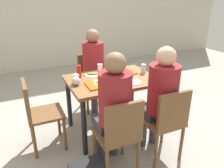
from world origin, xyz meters
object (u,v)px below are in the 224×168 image
Objects in this scene: plastic_cup_c at (76,78)px; person_in_brown_jacket at (160,94)px; plastic_cup_a at (100,68)px; tray_red_far at (121,73)px; soda_can at (143,69)px; chair_near_right at (166,120)px; pizza_slice_b at (121,72)px; person_in_red at (113,104)px; person_far_side at (94,65)px; chair_far_side at (92,77)px; pizza_slice_c at (92,73)px; condiment_bottle at (79,71)px; plastic_cup_b at (127,84)px; chair_left_end at (37,111)px; paper_plate_near_edge at (132,82)px; pizza_slice_a at (102,82)px; chair_near_left at (120,133)px; tray_red_near at (102,84)px; main_table at (112,86)px; plastic_cup_d at (112,68)px; foil_bundle at (76,81)px; paper_plate_center at (94,75)px.

person_in_brown_jacket is at bearing -43.99° from plastic_cup_c.
plastic_cup_c is at bearing -146.47° from plastic_cup_a.
tray_red_far is 0.30m from soda_can.
pizza_slice_b is (-0.10, 0.89, 0.27)m from chair_near_right.
person_far_side is at bearing 77.72° from person_in_red.
chair_far_side is 0.68× the size of person_in_brown_jacket.
chair_far_side reaches higher than tray_red_far.
pizza_slice_c is at bearing 161.56° from soda_can.
soda_can is 0.85m from condiment_bottle.
plastic_cup_b is at bearing 44.75° from person_in_red.
condiment_bottle is at bearing 20.55° from chair_left_end.
plastic_cup_a reaches higher than paper_plate_near_edge.
person_far_side reaches higher than plastic_cup_a.
person_in_brown_jacket is 0.70m from pizza_slice_a.
tray_red_near is at bearing 82.59° from chair_near_left.
person_in_red is (-0.28, -0.64, 0.11)m from main_table.
pizza_slice_b is at bearing 70.97° from plastic_cup_b.
chair_far_side is at bearing 57.27° from condiment_bottle.
person_in_red is 0.97m from plastic_cup_d.
plastic_cup_a is (0.91, 0.33, 0.29)m from chair_left_end.
foil_bundle is (-0.47, -0.80, 0.29)m from chair_far_side.
plastic_cup_b is (0.03, -0.33, 0.16)m from main_table.
pizza_slice_c is at bearing -108.22° from chair_far_side.
chair_near_left is at bearing -85.22° from condiment_bottle.
chair_near_right is 1.14m from pizza_slice_c.
main_table is at bearing 109.63° from chair_near_right.
plastic_cup_a is at bearing 75.60° from person_in_red.
pizza_slice_a is at bearing 62.25° from tray_red_near.
paper_plate_near_edge is 0.48m from plastic_cup_d.
main_table is 1.28× the size of chair_left_end.
person_far_side reaches higher than pizza_slice_c.
foil_bundle reaches higher than pizza_slice_c.
soda_can is (0.36, -0.24, 0.01)m from plastic_cup_d.
chair_far_side is 8.64× the size of plastic_cup_c.
paper_plate_near_edge is 1.02× the size of pizza_slice_b.
person_in_brown_jacket is (0.28, -1.41, 0.25)m from chair_far_side.
paper_plate_near_edge is at bearing -83.31° from plastic_cup_d.
chair_left_end is at bearing -162.74° from pizza_slice_c.
person_far_side is (0.94, 0.64, 0.25)m from chair_left_end.
tray_red_far is at bearing 96.29° from person_in_brown_jacket.
tray_red_near is at bearing -94.47° from paper_plate_center.
main_table is 9.08× the size of soda_can.
paper_plate_center is at bearing 87.67° from pizza_slice_a.
chair_near_right is at bearing -79.89° from chair_far_side.
pizza_slice_c is (0.02, 0.37, 0.01)m from tray_red_near.
plastic_cup_d reaches higher than pizza_slice_b.
chair_near_left is 0.28m from person_in_red.
chair_left_end is 0.68× the size of person_in_red.
chair_near_left is 0.76m from paper_plate_near_edge.
pizza_slice_b is at bearing 31.67° from pizza_slice_a.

